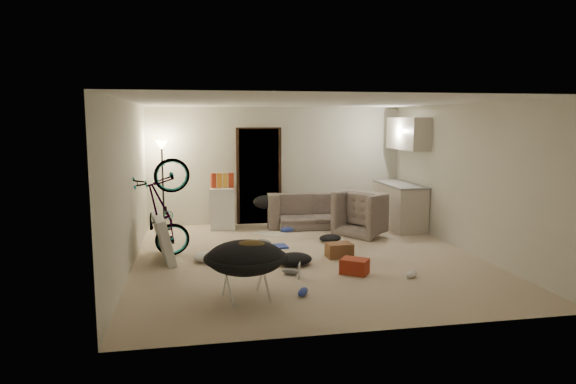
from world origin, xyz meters
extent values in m
cube|color=beige|center=(0.00, 0.00, -0.01)|extent=(5.50, 6.00, 0.02)
cube|color=white|center=(0.00, 0.00, 2.51)|extent=(5.50, 6.00, 0.02)
cube|color=beige|center=(0.00, 3.01, 1.25)|extent=(5.50, 0.02, 2.50)
cube|color=beige|center=(0.00, -3.01, 1.25)|extent=(5.50, 0.02, 2.50)
cube|color=beige|center=(-2.76, 0.00, 1.25)|extent=(0.02, 6.00, 2.50)
cube|color=beige|center=(2.76, 0.00, 1.25)|extent=(0.02, 6.00, 2.50)
cube|color=black|center=(-0.40, 2.97, 1.02)|extent=(0.85, 0.10, 2.04)
cube|color=black|center=(-0.40, 2.94, 1.02)|extent=(0.97, 0.04, 2.10)
cylinder|color=black|center=(-2.40, 2.65, 0.01)|extent=(0.28, 0.28, 0.03)
cylinder|color=black|center=(-2.40, 2.65, 0.85)|extent=(0.04, 0.04, 1.70)
cone|color=#FFE0A5|center=(-2.40, 2.65, 1.72)|extent=(0.24, 0.24, 0.18)
cube|color=beige|center=(2.43, 2.00, 0.44)|extent=(0.60, 1.50, 0.88)
cube|color=gray|center=(2.43, 2.00, 0.90)|extent=(0.64, 1.54, 0.04)
cube|color=beige|center=(2.56, 2.00, 1.95)|extent=(0.38, 1.40, 0.65)
imported|color=#313831|center=(0.64, 2.45, 0.27)|extent=(1.90, 0.82, 0.55)
imported|color=#313831|center=(1.61, 1.54, 0.31)|extent=(1.24, 1.27, 0.63)
imported|color=black|center=(-2.30, 0.40, 0.44)|extent=(1.75, 0.97, 0.96)
imported|color=#A83019|center=(-0.38, -1.13, 0.01)|extent=(0.26, 0.23, 0.02)
cube|color=white|center=(-1.22, 2.55, 0.42)|extent=(0.52, 0.52, 0.85)
cube|color=#A83019|center=(-1.39, 2.55, 1.00)|extent=(0.12, 0.10, 0.30)
cube|color=orange|center=(-1.27, 2.55, 1.00)|extent=(0.10, 0.07, 0.30)
cube|color=gold|center=(-1.15, 2.55, 1.00)|extent=(0.10, 0.07, 0.30)
cube|color=#A83019|center=(-1.03, 2.55, 1.00)|extent=(0.12, 0.09, 0.30)
cylinder|color=silver|center=(-1.19, -1.77, 0.24)|extent=(0.69, 0.69, 0.48)
ellipsoid|color=black|center=(-1.19, -1.77, 0.54)|extent=(0.97, 0.97, 0.41)
torus|color=black|center=(-1.19, -1.77, 0.54)|extent=(1.04, 1.04, 0.08)
ellipsoid|color=#503B1B|center=(-1.14, -1.80, 0.65)|extent=(0.58, 0.52, 0.22)
ellipsoid|color=black|center=(-0.31, 2.45, 0.54)|extent=(0.65, 0.57, 0.28)
cube|color=silver|center=(-2.30, 0.32, 0.36)|extent=(0.46, 1.13, 0.74)
cube|color=brown|center=(0.52, -0.08, 0.12)|extent=(0.43, 0.31, 0.24)
cube|color=#A83019|center=(0.48, -0.99, 0.11)|extent=(0.47, 0.45, 0.22)
cylinder|color=beige|center=(0.70, 0.33, 0.08)|extent=(0.16, 0.16, 0.16)
cone|color=beige|center=(0.70, 0.33, 0.19)|extent=(0.09, 0.09, 0.07)
cube|color=beige|center=(-0.33, 1.87, 0.00)|extent=(0.72, 0.74, 0.01)
cube|color=#2E41A6|center=(-0.32, 0.77, 0.02)|extent=(0.26, 0.34, 0.03)
cube|color=silver|center=(-0.90, -0.05, 0.01)|extent=(0.22, 0.28, 0.02)
ellipsoid|color=#2E41A6|center=(0.02, 1.94, 0.05)|extent=(0.28, 0.13, 0.10)
ellipsoid|color=slate|center=(-0.58, 0.97, 0.06)|extent=(0.30, 0.29, 0.11)
ellipsoid|color=#2E41A6|center=(-0.46, -1.77, 0.05)|extent=(0.22, 0.28, 0.10)
ellipsoid|color=slate|center=(-0.45, -0.87, 0.05)|extent=(0.27, 0.22, 0.09)
ellipsoid|color=white|center=(1.22, -1.32, 0.05)|extent=(0.26, 0.24, 0.09)
ellipsoid|color=black|center=(-0.29, -0.36, 0.09)|extent=(0.60, 0.53, 0.18)
ellipsoid|color=black|center=(0.67, 1.02, 0.06)|extent=(0.51, 0.48, 0.13)
ellipsoid|color=silver|center=(-1.60, 0.07, 0.07)|extent=(0.58, 0.53, 0.15)
camera|label=1|loc=(-1.82, -7.93, 2.22)|focal=32.00mm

